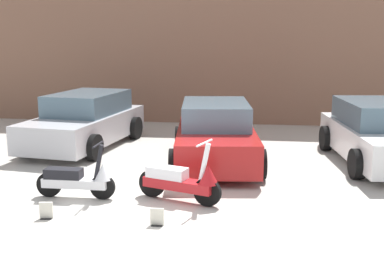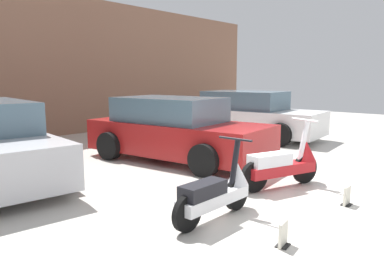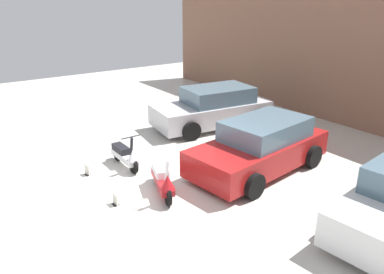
{
  "view_description": "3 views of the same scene",
  "coord_description": "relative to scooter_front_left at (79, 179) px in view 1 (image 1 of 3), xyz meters",
  "views": [
    {
      "loc": [
        1.56,
        -7.01,
        2.68
      ],
      "look_at": [
        0.38,
        1.8,
        0.84
      ],
      "focal_mm": 45.0,
      "sensor_mm": 36.0,
      "label": 1
    },
    {
      "loc": [
        -4.85,
        -2.21,
        1.71
      ],
      "look_at": [
        -0.39,
        1.75,
        0.76
      ],
      "focal_mm": 35.0,
      "sensor_mm": 36.0,
      "label": 2
    },
    {
      "loc": [
        6.76,
        -3.26,
        4.16
      ],
      "look_at": [
        -0.36,
        1.84,
        0.84
      ],
      "focal_mm": 35.0,
      "sensor_mm": 36.0,
      "label": 3
    }
  ],
  "objects": [
    {
      "name": "car_rear_left",
      "position": [
        -1.26,
        3.87,
        0.3
      ],
      "size": [
        2.29,
        4.1,
        1.33
      ],
      "rotation": [
        0.0,
        0.0,
        -1.71
      ],
      "color": "#B7B7BC",
      "rests_on": "ground_plane"
    },
    {
      "name": "ground_plane",
      "position": [
        1.37,
        -0.47,
        -0.34
      ],
      "size": [
        28.0,
        28.0,
        0.0
      ],
      "primitive_type": "plane",
      "color": "beige"
    },
    {
      "name": "scooter_front_right",
      "position": [
        1.77,
        0.04,
        0.04
      ],
      "size": [
        1.46,
        0.75,
        1.06
      ],
      "rotation": [
        0.0,
        0.0,
        -0.33
      ],
      "color": "black",
      "rests_on": "ground_plane"
    },
    {
      "name": "placard_near_right_scooter",
      "position": [
        1.56,
        -1.02,
        -0.23
      ],
      "size": [
        0.2,
        0.12,
        0.26
      ],
      "rotation": [
        0.0,
        0.0,
        0.01
      ],
      "color": "black",
      "rests_on": "ground_plane"
    },
    {
      "name": "scooter_front_left",
      "position": [
        0.0,
        0.0,
        0.0
      ],
      "size": [
        1.38,
        0.49,
        0.96
      ],
      "rotation": [
        0.0,
        0.0,
        -0.0
      ],
      "color": "black",
      "rests_on": "ground_plane"
    },
    {
      "name": "car_rear_center",
      "position": [
        2.09,
        2.71,
        0.28
      ],
      "size": [
        2.18,
        3.99,
        1.3
      ],
      "rotation": [
        0.0,
        0.0,
        -1.46
      ],
      "color": "maroon",
      "rests_on": "ground_plane"
    },
    {
      "name": "wall_back",
      "position": [
        1.37,
        7.59,
        1.71
      ],
      "size": [
        19.6,
        0.12,
        4.11
      ],
      "primitive_type": "cube",
      "color": "#845B47",
      "rests_on": "ground_plane"
    },
    {
      "name": "car_rear_right",
      "position": [
        5.6,
        3.15,
        0.29
      ],
      "size": [
        2.2,
        4.04,
        1.32
      ],
      "rotation": [
        0.0,
        0.0,
        -1.46
      ],
      "color": "white",
      "rests_on": "ground_plane"
    },
    {
      "name": "placard_near_left_scooter",
      "position": [
        -0.15,
        -0.98,
        -0.23
      ],
      "size": [
        0.2,
        0.14,
        0.26
      ],
      "rotation": [
        0.0,
        0.0,
        0.15
      ],
      "color": "black",
      "rests_on": "ground_plane"
    }
  ]
}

